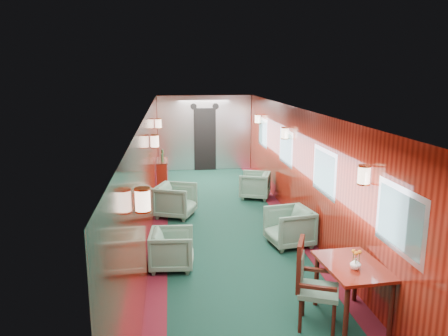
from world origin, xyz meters
name	(u,v)px	position (x,y,z in m)	size (l,w,h in m)	color
room	(230,153)	(0.00, 0.00, 1.63)	(12.00, 12.10, 2.40)	#0D2F23
bulkhead	(205,133)	(0.00, 5.91, 1.18)	(2.98, 0.17, 2.39)	silver
windows_right	(302,158)	(1.49, 0.25, 1.45)	(0.02, 8.60, 0.80)	#B3B6BA
wall_sconces	(226,140)	(0.00, 0.57, 1.79)	(2.97, 7.97, 0.25)	#FFE6C6
dining_table	(353,274)	(1.13, -3.15, 0.64)	(0.78, 1.07, 0.77)	maroon
side_chair	(310,280)	(0.57, -3.19, 0.61)	(0.64, 0.65, 1.12)	#1F493B
credenza	(162,175)	(-1.34, 3.46, 0.43)	(0.29, 0.92, 1.10)	maroon
flower_vase	(356,264)	(1.10, -3.28, 0.84)	(0.13, 0.13, 0.14)	white
armchair_left_near	(172,249)	(-1.12, -1.33, 0.32)	(0.68, 0.70, 0.63)	#1F493B
armchair_left_far	(176,201)	(-1.02, 1.26, 0.36)	(0.77, 0.79, 0.72)	#1F493B
armchair_right_near	(289,227)	(1.02, -0.63, 0.35)	(0.74, 0.77, 0.70)	#1F493B
armchair_right_far	(255,185)	(0.98, 2.47, 0.33)	(0.70, 0.72, 0.66)	#1F493B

